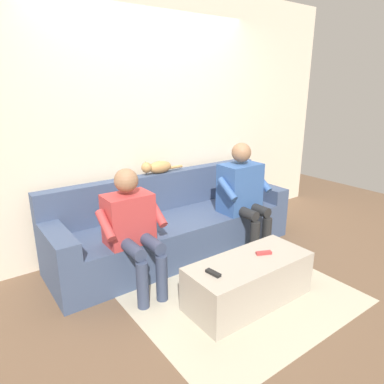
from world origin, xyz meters
TOP-DOWN VIEW (x-y plane):
  - ground_plane at (0.00, 0.60)m, footprint 8.00×8.00m
  - back_wall at (0.00, -0.59)m, footprint 5.42×0.06m
  - couch at (0.00, -0.12)m, footprint 2.65×0.78m
  - coffee_table at (0.00, 1.01)m, footprint 1.08×0.46m
  - person_left_seated at (-0.67, 0.22)m, footprint 0.58×0.54m
  - person_right_seated at (0.67, 0.25)m, footprint 0.56×0.58m
  - cat_on_backrest at (0.03, -0.39)m, footprint 0.51×0.13m
  - remote_black at (0.38, 1.00)m, footprint 0.06×0.13m
  - remote_red at (-0.17, 1.00)m, footprint 0.14×0.09m
  - floor_rug at (0.00, 0.87)m, footprint 1.80×1.61m

SIDE VIEW (x-z plane):
  - ground_plane at x=0.00m, z-range 0.00..0.00m
  - floor_rug at x=0.00m, z-range 0.00..0.01m
  - coffee_table at x=0.00m, z-range 0.00..0.38m
  - couch at x=0.00m, z-range -0.13..0.70m
  - remote_black at x=0.38m, z-range 0.38..0.40m
  - remote_red at x=-0.17m, z-range 0.38..0.41m
  - person_right_seated at x=0.67m, z-range 0.07..1.15m
  - person_left_seated at x=-0.67m, z-range 0.07..1.24m
  - cat_on_backrest at x=0.03m, z-range 0.83..0.97m
  - back_wall at x=0.00m, z-range 0.00..2.80m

